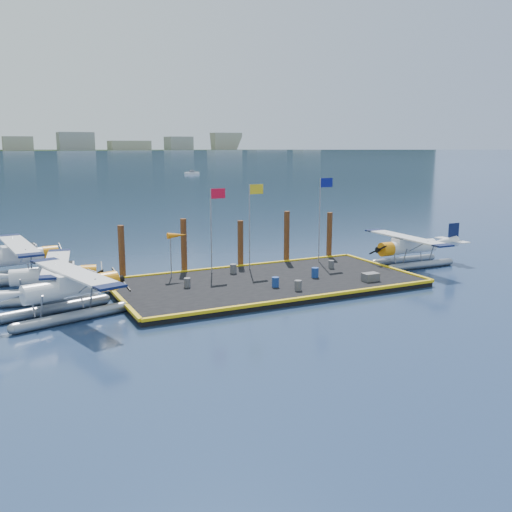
{
  "coord_description": "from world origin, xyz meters",
  "views": [
    {
      "loc": [
        -17.14,
        -33.3,
        9.45
      ],
      "look_at": [
        0.15,
        2.0,
        1.72
      ],
      "focal_mm": 40.0,
      "sensor_mm": 36.0,
      "label": 1
    }
  ],
  "objects_px": {
    "drum_2": "(315,273)",
    "flagpole_red": "(214,217)",
    "piling_4": "(329,237)",
    "seaplane_c": "(13,260)",
    "piling_1": "(184,248)",
    "flagpole_blue": "(322,207)",
    "drum_0": "(187,283)",
    "drum_1": "(275,282)",
    "piling_0": "(122,254)",
    "piling_3": "(287,238)",
    "drum_5": "(233,269)",
    "crate": "(370,277)",
    "flagpole_yellow": "(252,213)",
    "drum_3": "(298,285)",
    "piling_2": "(240,245)",
    "windsock": "(177,236)",
    "seaplane_a": "(69,291)",
    "seaplane_b": "(51,278)",
    "seaplane_d": "(409,249)",
    "drum_4": "(331,264)"
  },
  "relations": [
    {
      "from": "piling_1",
      "to": "piling_3",
      "type": "bearing_deg",
      "value": 0.0
    },
    {
      "from": "piling_2",
      "to": "flagpole_red",
      "type": "bearing_deg",
      "value": -150.2
    },
    {
      "from": "piling_0",
      "to": "piling_3",
      "type": "relative_size",
      "value": 0.93
    },
    {
      "from": "seaplane_c",
      "to": "flagpole_yellow",
      "type": "bearing_deg",
      "value": 66.74
    },
    {
      "from": "drum_0",
      "to": "crate",
      "type": "relative_size",
      "value": 0.56
    },
    {
      "from": "piling_0",
      "to": "piling_2",
      "type": "height_order",
      "value": "piling_0"
    },
    {
      "from": "flagpole_blue",
      "to": "flagpole_yellow",
      "type": "bearing_deg",
      "value": 180.0
    },
    {
      "from": "flagpole_blue",
      "to": "piling_4",
      "type": "distance_m",
      "value": 3.61
    },
    {
      "from": "flagpole_blue",
      "to": "drum_5",
      "type": "bearing_deg",
      "value": -174.25
    },
    {
      "from": "drum_1",
      "to": "crate",
      "type": "bearing_deg",
      "value": -11.69
    },
    {
      "from": "drum_2",
      "to": "drum_4",
      "type": "relative_size",
      "value": 1.17
    },
    {
      "from": "piling_1",
      "to": "piling_4",
      "type": "distance_m",
      "value": 12.5
    },
    {
      "from": "drum_5",
      "to": "windsock",
      "type": "height_order",
      "value": "windsock"
    },
    {
      "from": "flagpole_red",
      "to": "piling_1",
      "type": "distance_m",
      "value": 3.28
    },
    {
      "from": "flagpole_blue",
      "to": "piling_2",
      "type": "relative_size",
      "value": 1.71
    },
    {
      "from": "flagpole_red",
      "to": "piling_1",
      "type": "height_order",
      "value": "flagpole_red"
    },
    {
      "from": "seaplane_c",
      "to": "piling_4",
      "type": "relative_size",
      "value": 2.48
    },
    {
      "from": "piling_4",
      "to": "seaplane_c",
      "type": "bearing_deg",
      "value": 171.36
    },
    {
      "from": "drum_3",
      "to": "flagpole_red",
      "type": "height_order",
      "value": "flagpole_red"
    },
    {
      "from": "seaplane_c",
      "to": "piling_2",
      "type": "bearing_deg",
      "value": 71.92
    },
    {
      "from": "drum_0",
      "to": "crate",
      "type": "bearing_deg",
      "value": -17.99
    },
    {
      "from": "drum_5",
      "to": "flagpole_yellow",
      "type": "distance_m",
      "value": 4.29
    },
    {
      "from": "drum_1",
      "to": "piling_4",
      "type": "height_order",
      "value": "piling_4"
    },
    {
      "from": "drum_5",
      "to": "piling_0",
      "type": "relative_size",
      "value": 0.17
    },
    {
      "from": "flagpole_red",
      "to": "piling_0",
      "type": "bearing_deg",
      "value": 165.54
    },
    {
      "from": "flagpole_red",
      "to": "piling_4",
      "type": "bearing_deg",
      "value": 8.43
    },
    {
      "from": "drum_0",
      "to": "drum_1",
      "type": "relative_size",
      "value": 0.94
    },
    {
      "from": "drum_5",
      "to": "flagpole_yellow",
      "type": "height_order",
      "value": "flagpole_yellow"
    },
    {
      "from": "crate",
      "to": "flagpole_blue",
      "type": "distance_m",
      "value": 8.05
    },
    {
      "from": "drum_3",
      "to": "drum_5",
      "type": "distance_m",
      "value": 6.44
    },
    {
      "from": "seaplane_b",
      "to": "drum_5",
      "type": "relative_size",
      "value": 13.56
    },
    {
      "from": "seaplane_d",
      "to": "flagpole_blue",
      "type": "relative_size",
      "value": 1.37
    },
    {
      "from": "drum_1",
      "to": "piling_3",
      "type": "xyz_separation_m",
      "value": [
        4.83,
        7.21,
        1.43
      ]
    },
    {
      "from": "piling_3",
      "to": "piling_2",
      "type": "bearing_deg",
      "value": 180.0
    },
    {
      "from": "drum_0",
      "to": "piling_2",
      "type": "xyz_separation_m",
      "value": [
        5.96,
        4.78,
        1.2
      ]
    },
    {
      "from": "drum_2",
      "to": "drum_3",
      "type": "bearing_deg",
      "value": -138.02
    },
    {
      "from": "drum_5",
      "to": "piling_0",
      "type": "xyz_separation_m",
      "value": [
        -7.34,
        2.39,
        1.27
      ]
    },
    {
      "from": "piling_0",
      "to": "piling_1",
      "type": "bearing_deg",
      "value": 0.0
    },
    {
      "from": "drum_2",
      "to": "flagpole_red",
      "type": "height_order",
      "value": "flagpole_red"
    },
    {
      "from": "flagpole_blue",
      "to": "piling_3",
      "type": "xyz_separation_m",
      "value": [
        -2.2,
        1.6,
        -2.54
      ]
    },
    {
      "from": "seaplane_b",
      "to": "drum_1",
      "type": "bearing_deg",
      "value": 80.68
    },
    {
      "from": "drum_3",
      "to": "seaplane_c",
      "type": "bearing_deg",
      "value": 142.28
    },
    {
      "from": "seaplane_c",
      "to": "windsock",
      "type": "relative_size",
      "value": 3.17
    },
    {
      "from": "seaplane_b",
      "to": "drum_5",
      "type": "bearing_deg",
      "value": 101.0
    },
    {
      "from": "drum_1",
      "to": "piling_0",
      "type": "height_order",
      "value": "piling_0"
    },
    {
      "from": "seaplane_d",
      "to": "piling_3",
      "type": "bearing_deg",
      "value": 62.47
    },
    {
      "from": "drum_0",
      "to": "piling_3",
      "type": "distance_m",
      "value": 11.14
    },
    {
      "from": "seaplane_a",
      "to": "piling_3",
      "type": "xyz_separation_m",
      "value": [
        17.53,
        6.72,
        0.69
      ]
    },
    {
      "from": "seaplane_b",
      "to": "seaplane_c",
      "type": "xyz_separation_m",
      "value": [
        -1.76,
        6.25,
        0.15
      ]
    },
    {
      "from": "flagpole_yellow",
      "to": "piling_2",
      "type": "distance_m",
      "value": 3.07
    }
  ]
}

